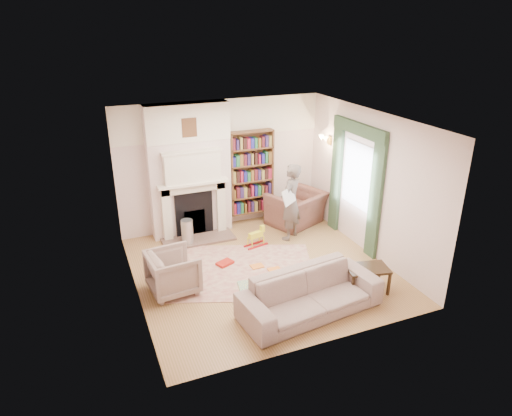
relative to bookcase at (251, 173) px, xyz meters
name	(u,v)px	position (x,y,z in m)	size (l,w,h in m)	color
floor	(261,270)	(-0.65, -2.12, -1.18)	(4.50, 4.50, 0.00)	olive
ceiling	(262,120)	(-0.65, -2.12, 1.62)	(4.50, 4.50, 0.00)	white
wall_back	(221,164)	(-0.65, 0.13, 0.22)	(4.50, 4.50, 0.00)	#F3DDD2
wall_front	(327,258)	(-0.65, -4.37, 0.22)	(4.50, 4.50, 0.00)	#F3DDD2
wall_left	(130,220)	(-2.90, -2.12, 0.22)	(4.50, 4.50, 0.00)	#F3DDD2
wall_right	(369,184)	(1.60, -2.12, 0.22)	(4.50, 4.50, 0.00)	#F3DDD2
fireplace	(190,172)	(-1.40, -0.07, 0.21)	(1.70, 0.58, 2.80)	#F3DDD2
bookcase	(251,173)	(0.00, 0.00, 0.00)	(1.00, 0.24, 1.85)	brown
window	(357,175)	(1.58, -1.72, 0.27)	(0.02, 0.90, 1.30)	silver
curtain_left	(375,199)	(1.55, -2.42, 0.02)	(0.07, 0.32, 2.40)	#2F4932
curtain_right	(336,177)	(1.55, -1.02, 0.02)	(0.07, 0.32, 2.40)	#2F4932
pelmet	(359,129)	(1.54, -1.72, 1.20)	(0.09, 1.70, 0.24)	#2F4932
wall_sconce	(322,141)	(1.38, -0.62, 0.72)	(0.20, 0.24, 0.24)	gold
rug	(242,271)	(-1.00, -2.03, -1.17)	(2.64, 2.03, 0.01)	beige
armchair_reading	(296,208)	(0.88, -0.52, -0.80)	(1.15, 1.00, 0.75)	#4F2A2B
armchair_left	(173,272)	(-2.30, -2.21, -0.81)	(0.78, 0.81, 0.73)	#AEA68F
sofa	(310,294)	(-0.44, -3.62, -0.84)	(2.28, 0.89, 0.67)	#A9A18B
man_reading	(291,202)	(0.43, -1.12, -0.35)	(0.60, 0.39, 1.64)	#564C45
newspaper	(289,196)	(0.28, -1.32, -0.14)	(0.44, 0.02, 0.31)	silver
coffee_table	(366,279)	(0.74, -3.45, -0.95)	(0.70, 0.45, 0.45)	#362513
paraffin_heater	(187,232)	(-1.65, -0.60, -0.90)	(0.24, 0.24, 0.55)	#B6B9BE
rocking_horse	(256,237)	(-0.38, -1.21, -0.96)	(0.48, 0.19, 0.42)	yellow
board_game	(249,286)	(-1.09, -2.59, -1.15)	(0.35, 0.35, 0.03)	#E6E551
game_box_lid	(225,263)	(-1.22, -1.69, -1.14)	(0.31, 0.21, 0.05)	#AB1D13
comic_annuals	(274,271)	(-0.46, -2.30, -1.16)	(0.79, 0.76, 0.02)	red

